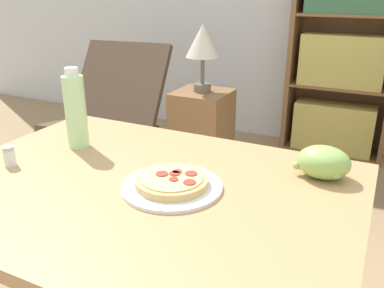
% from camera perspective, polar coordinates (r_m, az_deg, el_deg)
% --- Properties ---
extents(dining_table, '(1.14, 0.83, 0.77)m').
position_cam_1_polar(dining_table, '(1.16, -7.00, -10.35)').
color(dining_table, tan).
rests_on(dining_table, ground_plane).
extents(pizza_on_plate, '(0.27, 0.27, 0.04)m').
position_cam_1_polar(pizza_on_plate, '(1.07, -2.89, -5.52)').
color(pizza_on_plate, white).
rests_on(pizza_on_plate, dining_table).
extents(grape_bunch, '(0.15, 0.11, 0.09)m').
position_cam_1_polar(grape_bunch, '(1.17, 17.94, -2.51)').
color(grape_bunch, '#93BC5B').
rests_on(grape_bunch, dining_table).
extents(drink_bottle, '(0.07, 0.07, 0.26)m').
position_cam_1_polar(drink_bottle, '(1.36, -16.02, 4.51)').
color(drink_bottle, '#B7EAA3').
rests_on(drink_bottle, dining_table).
extents(salt_shaker, '(0.03, 0.03, 0.06)m').
position_cam_1_polar(salt_shaker, '(1.31, -24.25, -1.58)').
color(salt_shaker, white).
rests_on(salt_shaker, dining_table).
extents(lounge_chair_near, '(0.73, 0.83, 0.88)m').
position_cam_1_polar(lounge_chair_near, '(2.93, -11.29, 1.51)').
color(lounge_chair_near, slate).
rests_on(lounge_chair_near, ground_plane).
extents(bookshelf, '(0.77, 0.30, 1.61)m').
position_cam_1_polar(bookshelf, '(3.28, 20.40, 11.28)').
color(bookshelf, brown).
rests_on(bookshelf, ground_plane).
extents(side_table, '(0.34, 0.34, 0.63)m').
position_cam_1_polar(side_table, '(2.69, 1.39, 0.84)').
color(side_table, brown).
rests_on(side_table, ground_plane).
extents(table_lamp, '(0.21, 0.21, 0.42)m').
position_cam_1_polar(table_lamp, '(2.54, 1.51, 13.86)').
color(table_lamp, '#665B51').
rests_on(table_lamp, side_table).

